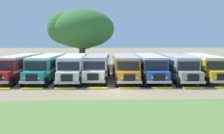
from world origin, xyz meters
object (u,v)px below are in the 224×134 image
parked_bus_slot_2 (73,66)px  parked_bus_slot_4 (125,66)px  parked_bus_slot_0 (20,66)px  parked_bus_slot_5 (150,66)px  parked_bus_slot_3 (97,66)px  parked_bus_slot_7 (203,66)px  parked_bus_slot_6 (177,66)px  broad_shade_tree (82,29)px  parked_bus_slot_1 (47,66)px

parked_bus_slot_2 → parked_bus_slot_4: 5.97m
parked_bus_slot_0 → parked_bus_slot_5: size_ratio=1.01×
parked_bus_slot_3 → parked_bus_slot_7: (12.45, -0.46, 0.00)m
parked_bus_slot_6 → parked_bus_slot_7: size_ratio=1.00×
parked_bus_slot_5 → parked_bus_slot_6: 3.12m
parked_bus_slot_2 → parked_bus_slot_3: same height
parked_bus_slot_2 → broad_shade_tree: broad_shade_tree is taller
parked_bus_slot_4 → parked_bus_slot_5: size_ratio=1.00×
parked_bus_slot_4 → broad_shade_tree: bearing=-157.1°
parked_bus_slot_0 → parked_bus_slot_1: same height
parked_bus_slot_2 → parked_bus_slot_4: size_ratio=1.00×
parked_bus_slot_4 → broad_shade_tree: broad_shade_tree is taller
parked_bus_slot_2 → parked_bus_slot_4: (5.97, 0.01, 0.00)m
parked_bus_slot_2 → broad_shade_tree: 15.21m
parked_bus_slot_6 → parked_bus_slot_0: bearing=-92.9°
parked_bus_slot_5 → broad_shade_tree: (-8.86, 14.46, 4.66)m
parked_bus_slot_0 → parked_bus_slot_2: size_ratio=1.01×
parked_bus_slot_1 → parked_bus_slot_4: bearing=91.6°
parked_bus_slot_0 → parked_bus_slot_5: (15.11, -0.49, 0.00)m
parked_bus_slot_3 → parked_bus_slot_6: bearing=88.6°
parked_bus_slot_2 → parked_bus_slot_3: 2.81m
parked_bus_slot_3 → broad_shade_tree: broad_shade_tree is taller
parked_bus_slot_1 → parked_bus_slot_2: 3.08m
parked_bus_slot_5 → parked_bus_slot_3: bearing=-94.1°
parked_bus_slot_2 → parked_bus_slot_1: bearing=-94.5°
parked_bus_slot_5 → parked_bus_slot_7: (6.36, 0.03, 0.00)m
parked_bus_slot_0 → parked_bus_slot_1: bearing=90.7°
parked_bus_slot_1 → parked_bus_slot_6: (15.02, -0.48, 0.00)m
parked_bus_slot_1 → parked_bus_slot_7: bearing=92.5°
parked_bus_slot_5 → parked_bus_slot_0: bearing=-91.3°
parked_bus_slot_0 → parked_bus_slot_6: same height
parked_bus_slot_5 → parked_bus_slot_7: same height
parked_bus_slot_0 → parked_bus_slot_4: same height
parked_bus_slot_3 → parked_bus_slot_0: bearing=-86.7°
parked_bus_slot_2 → parked_bus_slot_7: (15.21, 0.06, 0.00)m
parked_bus_slot_3 → parked_bus_slot_4: 3.25m
parked_bus_slot_0 → parked_bus_slot_1: (3.19, -0.26, 0.00)m
parked_bus_slot_5 → parked_bus_slot_6: size_ratio=1.00×
parked_bus_slot_0 → broad_shade_tree: bearing=161.3°
parked_bus_slot_7 → broad_shade_tree: bearing=-131.3°
parked_bus_slot_2 → parked_bus_slot_5: (8.84, 0.03, 0.00)m
parked_bus_slot_6 → parked_bus_slot_4: bearing=-92.9°
parked_bus_slot_3 → parked_bus_slot_4: same height
parked_bus_slot_3 → parked_bus_slot_7: bearing=91.1°
parked_bus_slot_3 → broad_shade_tree: bearing=-165.5°
parked_bus_slot_7 → broad_shade_tree: size_ratio=0.95×
parked_bus_slot_4 → broad_shade_tree: size_ratio=0.94×
parked_bus_slot_4 → parked_bus_slot_5: bearing=90.7°
parked_bus_slot_3 → parked_bus_slot_4: bearing=84.2°
parked_bus_slot_2 → parked_bus_slot_7: same height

